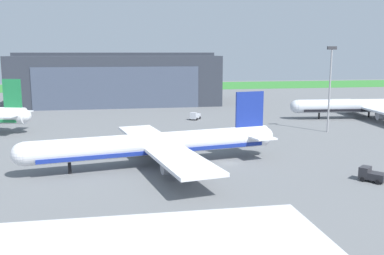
% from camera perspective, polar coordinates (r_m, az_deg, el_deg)
% --- Properties ---
extents(ground_plane, '(440.00, 440.00, 0.00)m').
position_cam_1_polar(ground_plane, '(79.40, 4.63, -4.75)').
color(ground_plane, slate).
extents(grass_field_strip, '(440.00, 56.00, 0.08)m').
position_cam_1_polar(grass_field_strip, '(257.70, -5.65, 5.48)').
color(grass_field_strip, '#337E31').
rests_on(grass_field_strip, ground_plane).
extents(maintenance_hangar, '(77.36, 37.88, 19.97)m').
position_cam_1_polar(maintenance_hangar, '(174.39, -9.95, 6.36)').
color(maintenance_hangar, '#2D333D').
rests_on(maintenance_hangar, ground_plane).
extents(airliner_far_left, '(48.18, 42.40, 12.91)m').
position_cam_1_polar(airliner_far_left, '(142.35, 22.33, 2.65)').
color(airliner_far_left, silver).
rests_on(airliner_far_left, ground_plane).
extents(airliner_near_left, '(47.17, 42.71, 12.75)m').
position_cam_1_polar(airliner_near_left, '(76.95, -4.72, -2.28)').
color(airliner_near_left, white).
rests_on(airliner_near_left, ground_plane).
extents(fuel_bowser, '(4.15, 4.36, 2.20)m').
position_cam_1_polar(fuel_bowser, '(73.76, 22.76, -5.80)').
color(fuel_bowser, '#2D2D33').
rests_on(fuel_bowser, ground_plane).
extents(baggage_tug, '(3.95, 4.99, 2.29)m').
position_cam_1_polar(baggage_tug, '(129.65, 0.41, 1.54)').
color(baggage_tug, '#B7BCC6').
rests_on(baggage_tug, ground_plane).
extents(apron_light_mast, '(2.40, 0.50, 21.58)m').
position_cam_1_polar(apron_light_mast, '(113.40, 17.90, 5.63)').
color(apron_light_mast, '#99999E').
rests_on(apron_light_mast, ground_plane).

